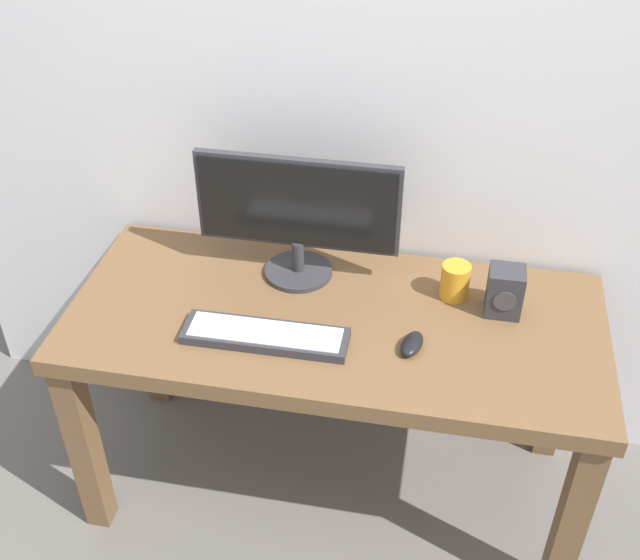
# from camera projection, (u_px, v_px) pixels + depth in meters

# --- Properties ---
(ground_plane) EXTENTS (6.00, 6.00, 0.00)m
(ground_plane) POSITION_uv_depth(u_px,v_px,m) (332.00, 480.00, 2.67)
(ground_plane) COLOR slate
(wall_back) EXTENTS (2.76, 0.04, 3.00)m
(wall_back) POSITION_uv_depth(u_px,v_px,m) (363.00, 0.00, 2.06)
(wall_back) COLOR silver
(wall_back) RESTS_ON ground_plane
(desk) EXTENTS (1.53, 0.68, 0.73)m
(desk) POSITION_uv_depth(u_px,v_px,m) (334.00, 343.00, 2.29)
(desk) COLOR brown
(desk) RESTS_ON ground_plane
(monitor) EXTENTS (0.60, 0.21, 0.39)m
(monitor) POSITION_uv_depth(u_px,v_px,m) (298.00, 213.00, 2.27)
(monitor) COLOR #333338
(monitor) RESTS_ON desk
(keyboard_primary) EXTENTS (0.46, 0.13, 0.03)m
(keyboard_primary) POSITION_uv_depth(u_px,v_px,m) (265.00, 336.00, 2.14)
(keyboard_primary) COLOR #333338
(keyboard_primary) RESTS_ON desk
(mouse) EXTENTS (0.08, 0.12, 0.03)m
(mouse) POSITION_uv_depth(u_px,v_px,m) (412.00, 344.00, 2.11)
(mouse) COLOR black
(mouse) RESTS_ON desk
(speaker_right) EXTENTS (0.10, 0.09, 0.14)m
(speaker_right) POSITION_uv_depth(u_px,v_px,m) (505.00, 291.00, 2.20)
(speaker_right) COLOR #333338
(speaker_right) RESTS_ON desk
(coffee_mug) EXTENTS (0.08, 0.08, 0.11)m
(coffee_mug) POSITION_uv_depth(u_px,v_px,m) (455.00, 281.00, 2.27)
(coffee_mug) COLOR orange
(coffee_mug) RESTS_ON desk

